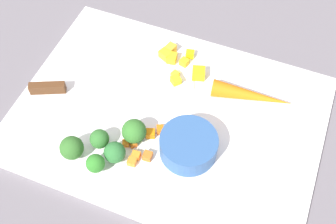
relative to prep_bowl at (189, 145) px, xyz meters
The scene contains 25 objects.
ground_plane 0.09m from the prep_bowl, 43.35° to the right, with size 4.00×4.00×0.00m, color slate.
cutting_board 0.09m from the prep_bowl, 43.35° to the right, with size 0.55×0.40×0.01m, color white.
prep_bowl is the anchor object (origin of this frame).
chef_knife 0.24m from the prep_bowl, 11.52° to the right, with size 0.29×0.14×0.02m.
whole_carrot 0.16m from the prep_bowl, 116.69° to the right, with size 0.03×0.03×0.15m, color orange.
carrot_dice_0 0.10m from the prep_bowl, 35.42° to the left, with size 0.01×0.01×0.01m, color orange.
carrot_dice_1 0.07m from the prep_bowl, 33.02° to the left, with size 0.02×0.01×0.01m, color orange.
carrot_dice_2 0.06m from the prep_bowl, 17.50° to the right, with size 0.01×0.01×0.01m, color orange.
carrot_dice_3 0.10m from the prep_bowl, 14.37° to the left, with size 0.01×0.01×0.01m, color orange.
carrot_dice_4 0.07m from the prep_bowl, ahead, with size 0.01×0.02×0.01m, color orange.
carrot_dice_5 0.11m from the prep_bowl, 15.12° to the left, with size 0.01×0.01×0.01m, color orange.
carrot_dice_6 0.09m from the prep_bowl, 28.85° to the left, with size 0.01×0.01×0.01m, color orange.
pepper_dice_0 0.23m from the prep_bowl, 61.00° to the right, with size 0.02×0.02×0.02m, color yellow.
pepper_dice_1 0.15m from the prep_bowl, 60.70° to the right, with size 0.02×0.02×0.02m, color yellow.
pepper_dice_2 0.17m from the prep_bowl, 76.67° to the right, with size 0.02×0.02×0.02m, color yellow.
pepper_dice_3 0.17m from the prep_bowl, 61.11° to the right, with size 0.01×0.01×0.01m, color yellow.
pepper_dice_4 0.21m from the prep_bowl, 60.78° to the right, with size 0.02×0.02×0.02m, color yellow.
pepper_dice_5 0.22m from the prep_bowl, 70.74° to the right, with size 0.02×0.02×0.01m, color yellow.
pepper_dice_6 0.20m from the prep_bowl, 67.54° to the right, with size 0.02×0.02×0.01m, color yellow.
pepper_dice_7 0.22m from the prep_bowl, 57.67° to the right, with size 0.02×0.02×0.02m, color yellow.
broccoli_floret_0 0.12m from the prep_bowl, 28.09° to the left, with size 0.04×0.04×0.04m.
broccoli_floret_1 0.15m from the prep_bowl, 17.02° to the left, with size 0.03×0.03×0.04m.
broccoli_floret_2 0.16m from the prep_bowl, 34.72° to the left, with size 0.03×0.03×0.04m.
broccoli_floret_3 0.20m from the prep_bowl, 23.79° to the left, with size 0.04×0.04×0.04m.
broccoli_floret_4 0.10m from the prep_bowl, ahead, with size 0.04×0.04×0.05m.
Camera 1 is at (-0.16, 0.39, 0.66)m, focal length 45.29 mm.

